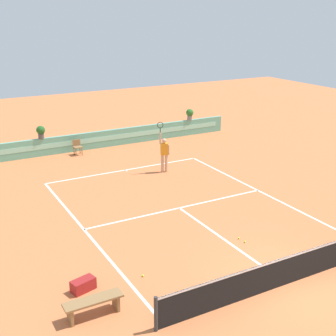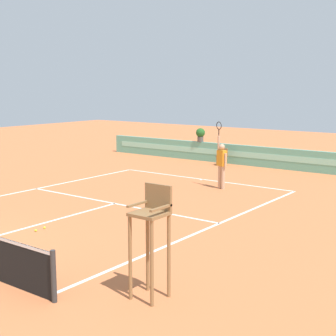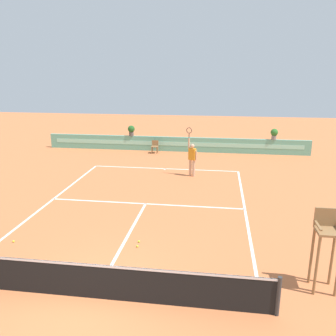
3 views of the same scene
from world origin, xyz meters
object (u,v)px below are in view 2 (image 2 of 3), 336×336
Objects in this scene: umpire_chair at (152,228)px; tennis_player at (222,162)px; ball_kid_chair at (222,156)px; tennis_ball_by_sideline at (44,228)px; tennis_ball_mid_court at (36,230)px; potted_plant_left at (200,134)px.

umpire_chair is 10.28m from tennis_player.
umpire_chair is at bearing -66.59° from tennis_player.
umpire_chair is 2.52× the size of ball_kid_chair.
umpire_chair is 5.66m from tennis_ball_by_sideline.
tennis_player is at bearing 82.06° from tennis_ball_mid_court.
tennis_player is 3.57× the size of potted_plant_left.
tennis_ball_by_sideline is (-0.02, 0.32, 0.00)m from tennis_ball_mid_court.
tennis_ball_mid_court is (-5.20, 1.42, -1.31)m from umpire_chair.
ball_kid_chair is 0.33× the size of tennis_player.
tennis_ball_mid_court is 1.00× the size of tennis_ball_by_sideline.
potted_plant_left is at bearing 104.79° from tennis_ball_by_sideline.
ball_kid_chair is 12.50× the size of tennis_ball_mid_court.
potted_plant_left is at bearing 129.37° from tennis_player.
potted_plant_left is (-1.79, 0.73, 0.93)m from ball_kid_chair.
ball_kid_chair is at bearing 97.85° from tennis_ball_by_sideline.
tennis_ball_mid_court is at bearing -97.94° from tennis_player.
tennis_ball_mid_court is at bearing -86.15° from tennis_ball_by_sideline.
potted_plant_left reaches higher than tennis_ball_mid_court.
tennis_player reaches higher than tennis_ball_mid_court.
ball_kid_chair is 1.17× the size of potted_plant_left.
umpire_chair reaches higher than tennis_ball_mid_court.
tennis_player is at bearing 81.58° from tennis_ball_by_sideline.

